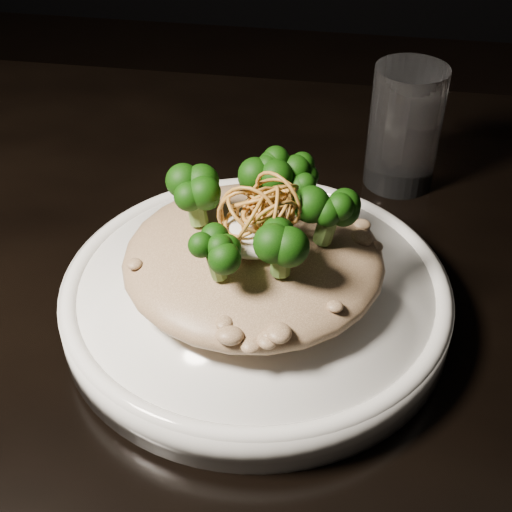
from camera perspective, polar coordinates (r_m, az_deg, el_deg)
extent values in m
cube|color=black|center=(0.57, -0.37, -5.19)|extent=(1.10, 0.80, 0.04)
cylinder|color=white|center=(0.53, 0.00, -3.37)|extent=(0.29, 0.29, 0.03)
ellipsoid|color=brown|center=(0.51, -0.20, -0.16)|extent=(0.19, 0.19, 0.04)
ellipsoid|color=white|center=(0.49, -0.25, 1.73)|extent=(0.05, 0.05, 0.01)
cylinder|color=white|center=(0.67, 11.80, 10.02)|extent=(0.08, 0.08, 0.12)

